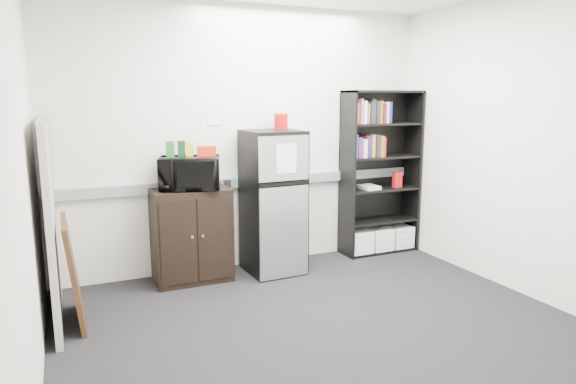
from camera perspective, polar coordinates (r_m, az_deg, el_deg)
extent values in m
plane|color=black|center=(4.16, 4.16, -14.88)|extent=(4.00, 4.00, 0.00)
cube|color=silver|center=(5.38, -4.50, 5.91)|extent=(4.00, 0.02, 2.70)
cube|color=silver|center=(5.04, 24.93, 4.65)|extent=(0.02, 3.50, 2.70)
cube|color=silver|center=(3.34, -27.42, 1.88)|extent=(0.02, 3.50, 2.70)
cube|color=gray|center=(5.40, -4.32, 1.12)|extent=(3.92, 0.05, 0.10)
cube|color=white|center=(5.25, -8.14, 7.91)|extent=(0.14, 0.00, 0.10)
cube|color=black|center=(5.72, 6.59, 1.86)|extent=(0.02, 0.34, 1.85)
cube|color=black|center=(6.20, 13.58, 2.32)|extent=(0.02, 0.34, 1.85)
cube|color=black|center=(6.08, 9.38, 2.31)|extent=(0.90, 0.02, 1.85)
cube|color=black|center=(5.89, 10.53, 10.92)|extent=(0.90, 0.34, 0.02)
cube|color=black|center=(6.15, 9.95, -6.27)|extent=(0.85, 0.32, 0.03)
cube|color=black|center=(6.05, 10.06, -3.10)|extent=(0.85, 0.32, 0.03)
cube|color=black|center=(5.98, 10.17, 0.35)|extent=(0.85, 0.32, 0.02)
cube|color=black|center=(5.92, 10.29, 3.87)|extent=(0.85, 0.32, 0.02)
cube|color=black|center=(5.89, 10.41, 7.44)|extent=(0.85, 0.32, 0.02)
cube|color=white|center=(5.95, 7.76, -5.40)|extent=(0.25, 0.30, 0.25)
cube|color=white|center=(6.10, 10.01, -5.07)|extent=(0.25, 0.30, 0.25)
cube|color=white|center=(6.25, 12.15, -4.75)|extent=(0.25, 0.30, 0.25)
cube|color=#A19C8E|center=(4.49, -24.82, -3.09)|extent=(0.05, 1.30, 1.60)
cube|color=#B2B2B7|center=(4.39, -25.64, 7.26)|extent=(0.06, 1.30, 0.02)
cube|color=black|center=(5.11, -10.68, -4.68)|extent=(0.73, 0.46, 0.91)
cube|color=black|center=(4.85, -12.06, -5.55)|extent=(0.34, 0.01, 0.80)
cube|color=black|center=(4.93, -8.06, -5.16)|extent=(0.34, 0.01, 0.80)
cylinder|color=#B2B2B7|center=(4.85, -10.59, -4.94)|extent=(0.02, 0.02, 0.02)
cylinder|color=#B2B2B7|center=(4.88, -9.45, -4.83)|extent=(0.02, 0.02, 0.02)
imported|color=black|center=(4.97, -10.87, 2.08)|extent=(0.64, 0.52, 0.31)
cube|color=#195A1E|center=(4.94, -12.96, 4.64)|extent=(0.07, 0.05, 0.15)
cube|color=#0B321A|center=(4.96, -11.75, 4.71)|extent=(0.08, 0.07, 0.15)
cube|color=yellow|center=(4.98, -10.86, 4.70)|extent=(0.08, 0.07, 0.14)
cube|color=red|center=(4.97, -9.02, 4.52)|extent=(0.20, 0.15, 0.10)
cube|color=black|center=(5.22, -1.68, -1.23)|extent=(0.57, 0.57, 1.43)
cube|color=silver|center=(4.89, -0.44, 3.75)|extent=(0.52, 0.04, 0.43)
cube|color=silver|center=(5.03, -0.43, -4.56)|extent=(0.52, 0.04, 0.92)
cube|color=black|center=(4.91, -0.38, 0.91)|extent=(0.52, 0.03, 0.03)
cube|color=white|center=(4.88, -0.16, 3.74)|extent=(0.21, 0.01, 0.28)
cube|color=black|center=(5.12, -1.72, 6.75)|extent=(0.57, 0.57, 0.02)
cylinder|color=#AF0812|center=(5.28, -0.80, 7.92)|extent=(0.14, 0.14, 0.17)
cylinder|color=gold|center=(5.28, -0.80, 8.97)|extent=(0.14, 0.14, 0.02)
cube|color=#321C0E|center=(4.43, -22.76, -8.18)|extent=(0.12, 0.66, 0.84)
cube|color=beige|center=(4.43, -22.50, -8.16)|extent=(0.08, 0.56, 0.71)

